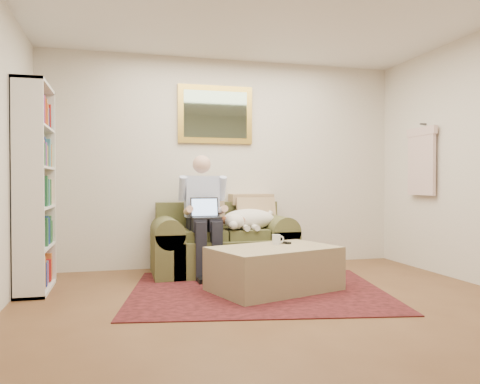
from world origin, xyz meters
name	(u,v)px	position (x,y,z in m)	size (l,w,h in m)	color
room_shell	(284,152)	(0.00, 0.35, 1.30)	(4.51, 5.00, 2.61)	brown
rug	(258,291)	(-0.02, 1.04, 0.01)	(2.41, 1.93, 0.01)	black
sofa	(223,248)	(-0.14, 2.05, 0.28)	(1.62, 0.83, 0.97)	brown
seated_man	(204,215)	(-0.38, 1.91, 0.68)	(0.54, 0.76, 1.37)	#8C9BD8
laptop	(205,213)	(-0.38, 1.84, 0.72)	(0.32, 0.25, 0.23)	black
sleeping_dog	(249,219)	(0.15, 1.97, 0.62)	(0.67, 0.42, 0.25)	white
ottoman	(274,269)	(0.14, 1.02, 0.21)	(1.17, 0.75, 0.43)	tan
coffee_mug	(276,240)	(0.22, 1.18, 0.48)	(0.08, 0.08, 0.10)	white
tv_remote	(284,243)	(0.33, 1.24, 0.44)	(0.05, 0.15, 0.02)	black
bookshelf	(35,188)	(-2.10, 1.60, 1.00)	(0.28, 0.80, 2.00)	white
wall_mirror	(215,115)	(-0.14, 2.47, 1.90)	(0.94, 0.04, 0.72)	gold
hanging_shirt	(421,157)	(2.19, 1.60, 1.35)	(0.06, 0.52, 0.90)	beige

